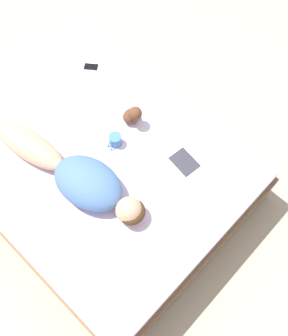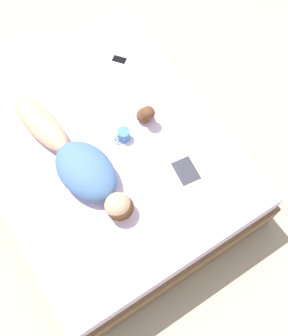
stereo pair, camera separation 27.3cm
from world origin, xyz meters
TOP-DOWN VIEW (x-y plane):
  - ground_plane at (0.00, 0.00)m, footprint 12.00×12.00m
  - bed at (0.00, 0.00)m, footprint 1.73×2.15m
  - person at (0.24, 0.06)m, footprint 0.46×1.30m
  - open_magazine at (-0.49, 0.53)m, footprint 0.47×0.34m
  - coffee_mug at (-0.15, 0.04)m, footprint 0.12×0.09m
  - cell_phone at (-0.50, -0.60)m, footprint 0.14×0.15m
  - plush_toy at (-0.37, 0.01)m, footprint 0.13×0.15m

SIDE VIEW (x-z plane):
  - ground_plane at x=0.00m, z-range 0.00..0.00m
  - bed at x=0.00m, z-range 0.00..0.55m
  - open_magazine at x=-0.49m, z-range 0.55..0.56m
  - cell_phone at x=-0.50m, z-range 0.55..0.56m
  - coffee_mug at x=-0.15m, z-range 0.56..0.65m
  - plush_toy at x=-0.37m, z-range 0.55..0.74m
  - person at x=0.24m, z-range 0.55..0.75m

